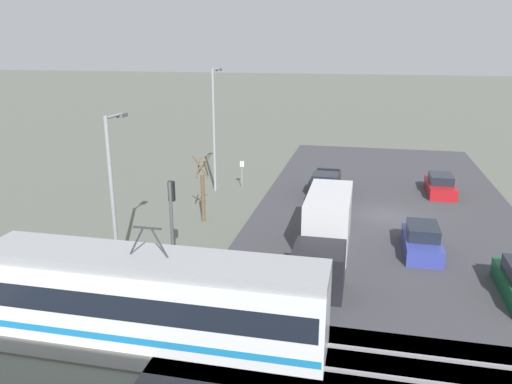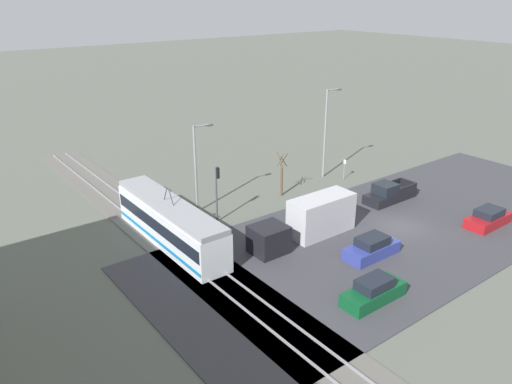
% 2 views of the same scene
% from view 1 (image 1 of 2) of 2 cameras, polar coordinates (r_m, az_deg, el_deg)
% --- Properties ---
extents(ground_plane, '(320.00, 320.00, 0.00)m').
position_cam_1_polar(ground_plane, '(34.18, 14.55, -2.70)').
color(ground_plane, '#565B51').
extents(road_surface, '(17.36, 44.95, 0.08)m').
position_cam_1_polar(road_surface, '(34.17, 14.55, -2.64)').
color(road_surface, '#38383D').
rests_on(road_surface, ground).
extents(rail_bed, '(75.85, 4.40, 0.22)m').
position_cam_1_polar(rail_bed, '(19.24, 15.90, -18.80)').
color(rail_bed, '#5B5954').
rests_on(rail_bed, ground).
extents(light_rail_tram, '(13.32, 2.61, 4.51)m').
position_cam_1_polar(light_rail_tram, '(19.77, -11.82, -11.77)').
color(light_rail_tram, silver).
rests_on(light_rail_tram, ground).
extents(box_truck, '(2.34, 9.49, 3.13)m').
position_cam_1_polar(box_truck, '(26.70, 8.04, -4.34)').
color(box_truck, black).
rests_on(box_truck, ground).
extents(pickup_truck, '(1.97, 5.54, 1.83)m').
position_cam_1_polar(pickup_truck, '(37.53, 7.94, 0.64)').
color(pickup_truck, black).
rests_on(pickup_truck, ground).
extents(sedan_car_0, '(1.89, 4.40, 1.48)m').
position_cam_1_polar(sedan_car_0, '(40.14, 20.31, 0.69)').
color(sedan_car_0, maroon).
rests_on(sedan_car_0, ground).
extents(sedan_car_2, '(1.86, 4.43, 1.56)m').
position_cam_1_polar(sedan_car_2, '(28.64, 18.43, -5.30)').
color(sedan_car_2, navy).
rests_on(sedan_car_2, ground).
extents(traffic_light_pole, '(0.28, 0.47, 4.86)m').
position_cam_1_polar(traffic_light_pole, '(23.87, -9.58, -2.76)').
color(traffic_light_pole, '#47474C').
rests_on(traffic_light_pole, ground).
extents(street_tree, '(1.04, 0.86, 4.35)m').
position_cam_1_polar(street_tree, '(31.81, -6.10, 0.05)').
color(street_tree, brown).
rests_on(street_tree, ground).
extents(street_lamp_near_crossing, '(0.36, 1.95, 7.88)m').
position_cam_1_polar(street_lamp_near_crossing, '(24.51, -15.97, 0.73)').
color(street_lamp_near_crossing, gray).
rests_on(street_lamp_near_crossing, ground).
extents(street_lamp_mid_block, '(0.36, 1.95, 9.27)m').
position_cam_1_polar(street_lamp_mid_block, '(38.02, -4.78, 7.91)').
color(street_lamp_mid_block, gray).
rests_on(street_lamp_mid_block, ground).
extents(no_parking_sign, '(0.32, 0.08, 2.14)m').
position_cam_1_polar(no_parking_sign, '(39.30, -1.62, 2.36)').
color(no_parking_sign, gray).
rests_on(no_parking_sign, ground).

